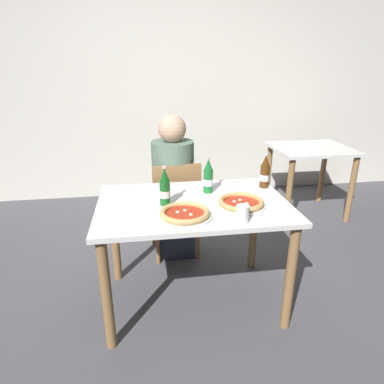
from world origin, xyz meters
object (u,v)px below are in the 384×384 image
object	(u,v)px
dining_table_background	(310,162)
beer_bottle_right	(165,189)
pizza_margherita_near	(185,214)
beer_bottle_center	(208,178)
pizza_marinara_far	(241,203)
chair_behind_table	(175,204)
beer_bottle_left	(265,173)
diner_seated	(173,191)
napkin_with_cutlery	(235,189)
paper_cup	(243,214)
dining_table_main	(193,218)

from	to	relation	value
dining_table_background	beer_bottle_right	distance (m)	2.12
pizza_margherita_near	beer_bottle_center	xyz separation A→B (m)	(0.21, 0.38, 0.08)
pizza_margherita_near	pizza_marinara_far	xyz separation A→B (m)	(0.36, 0.11, 0.00)
chair_behind_table	pizza_marinara_far	world-z (taller)	chair_behind_table
chair_behind_table	beer_bottle_left	world-z (taller)	beer_bottle_left
diner_seated	napkin_with_cutlery	distance (m)	0.64
dining_table_background	paper_cup	size ratio (longest dim) A/B	8.42
pizza_margherita_near	beer_bottle_center	distance (m)	0.44
diner_seated	pizza_marinara_far	distance (m)	0.86
diner_seated	paper_cup	world-z (taller)	diner_seated
pizza_marinara_far	beer_bottle_center	world-z (taller)	beer_bottle_center
dining_table_background	pizza_marinara_far	size ratio (longest dim) A/B	2.66
beer_bottle_center	dining_table_background	bearing A→B (deg)	40.21
chair_behind_table	dining_table_background	world-z (taller)	chair_behind_table
pizza_marinara_far	beer_bottle_center	bearing A→B (deg)	119.82
chair_behind_table	diner_seated	distance (m)	0.11
beer_bottle_left	dining_table_main	bearing A→B (deg)	-159.39
beer_bottle_left	beer_bottle_right	distance (m)	0.75
dining_table_background	dining_table_main	bearing A→B (deg)	-138.53
dining_table_background	napkin_with_cutlery	distance (m)	1.61
dining_table_main	pizza_marinara_far	bearing A→B (deg)	-20.37
chair_behind_table	napkin_with_cutlery	size ratio (longest dim) A/B	3.65
beer_bottle_right	paper_cup	bearing A→B (deg)	-36.90
chair_behind_table	pizza_marinara_far	bearing A→B (deg)	110.16
diner_seated	pizza_margherita_near	size ratio (longest dim) A/B	3.91
chair_behind_table	paper_cup	world-z (taller)	chair_behind_table
napkin_with_cutlery	paper_cup	bearing A→B (deg)	-100.75
dining_table_main	paper_cup	bearing A→B (deg)	-54.23
beer_bottle_center	diner_seated	bearing A→B (deg)	111.17
paper_cup	beer_bottle_left	bearing A→B (deg)	58.85
pizza_marinara_far	beer_bottle_right	distance (m)	0.48
diner_seated	paper_cup	xyz separation A→B (m)	(0.29, -0.97, 0.21)
napkin_with_cutlery	pizza_margherita_near	bearing A→B (deg)	-135.85
chair_behind_table	dining_table_main	bearing A→B (deg)	90.19
diner_seated	pizza_margherita_near	bearing A→B (deg)	-91.08
dining_table_main	diner_seated	size ratio (longest dim) A/B	0.99
beer_bottle_center	napkin_with_cutlery	distance (m)	0.22
pizza_margherita_near	paper_cup	xyz separation A→B (m)	(0.31, -0.10, 0.03)
chair_behind_table	beer_bottle_left	size ratio (longest dim) A/B	3.44
chair_behind_table	beer_bottle_left	xyz separation A→B (m)	(0.60, -0.41, 0.37)
pizza_margherita_near	pizza_marinara_far	distance (m)	0.38
dining_table_background	chair_behind_table	bearing A→B (deg)	-155.73
pizza_margherita_near	beer_bottle_left	distance (m)	0.75
diner_seated	beer_bottle_right	xyz separation A→B (m)	(-0.11, -0.67, 0.27)
chair_behind_table	paper_cup	distance (m)	1.02
dining_table_main	beer_bottle_left	world-z (taller)	beer_bottle_left
pizza_marinara_far	chair_behind_table	bearing A→B (deg)	115.42
paper_cup	dining_table_background	bearing A→B (deg)	52.38
dining_table_main	paper_cup	world-z (taller)	paper_cup
beer_bottle_left	napkin_with_cutlery	world-z (taller)	beer_bottle_left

